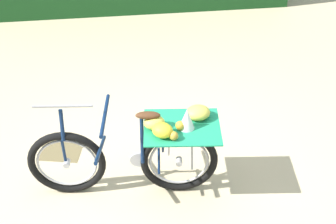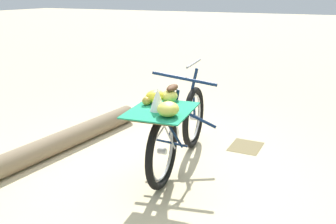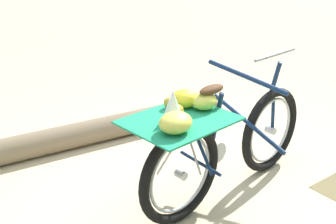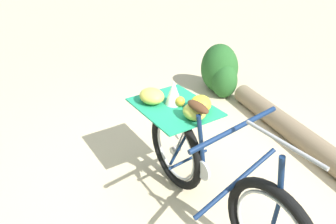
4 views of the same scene
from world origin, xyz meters
name	(u,v)px [view 1 (image 1 of 4)]	position (x,y,z in m)	size (l,w,h in m)	color
ground_plane	(155,183)	(0.00, 0.00, 0.00)	(60.00, 60.00, 0.00)	beige
bicycle	(135,153)	(-0.17, -0.12, 0.48)	(1.80, 0.74, 1.03)	black
leaf_litter_patch	(61,150)	(-1.07, 0.40, 0.00)	(0.44, 0.36, 0.01)	olive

